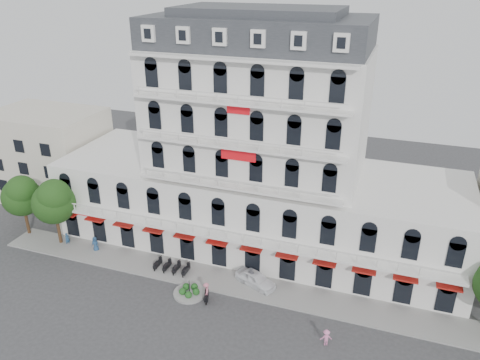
% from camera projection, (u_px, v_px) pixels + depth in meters
% --- Properties ---
extents(ground, '(120.00, 120.00, 0.00)m').
position_uv_depth(ground, '(192.00, 344.00, 39.74)').
color(ground, '#38383A').
rests_on(ground, ground).
extents(sidewalk, '(53.00, 4.00, 0.16)m').
position_uv_depth(sidewalk, '(229.00, 282.00, 47.44)').
color(sidewalk, gray).
rests_on(sidewalk, ground).
extents(main_building, '(45.00, 15.00, 25.80)m').
position_uv_depth(main_building, '(257.00, 160.00, 51.08)').
color(main_building, silver).
rests_on(main_building, ground).
extents(flank_building_west, '(14.00, 10.00, 12.00)m').
position_uv_depth(flank_building_west, '(50.00, 155.00, 63.48)').
color(flank_building_west, beige).
rests_on(flank_building_west, ground).
extents(traffic_island, '(3.20, 3.20, 1.60)m').
position_uv_depth(traffic_island, '(190.00, 292.00, 45.69)').
color(traffic_island, gray).
rests_on(traffic_island, ground).
extents(parked_scooter_row, '(4.40, 1.80, 1.10)m').
position_uv_depth(parked_scooter_row, '(172.00, 271.00, 49.21)').
color(parked_scooter_row, black).
rests_on(parked_scooter_row, ground).
extents(tree_west_outer, '(4.50, 4.48, 7.76)m').
position_uv_depth(tree_west_outer, '(21.00, 194.00, 53.92)').
color(tree_west_outer, '#382314').
rests_on(tree_west_outer, ground).
extents(tree_west_inner, '(4.76, 4.76, 8.25)m').
position_uv_depth(tree_west_inner, '(54.00, 200.00, 51.84)').
color(tree_west_inner, '#382314').
rests_on(tree_west_inner, ground).
extents(parked_car, '(4.78, 3.33, 1.51)m').
position_uv_depth(parked_car, '(256.00, 279.00, 46.79)').
color(parked_car, white).
rests_on(parked_car, ground).
extents(rider_center, '(0.88, 1.64, 2.04)m').
position_uv_depth(rider_center, '(206.00, 292.00, 44.47)').
color(rider_center, black).
rests_on(rider_center, ground).
extents(pedestrian_left, '(0.92, 0.63, 1.81)m').
position_uv_depth(pedestrian_left, '(95.00, 244.00, 52.42)').
color(pedestrian_left, navy).
rests_on(pedestrian_left, ground).
extents(pedestrian_mid, '(1.20, 0.63, 1.94)m').
position_uv_depth(pedestrian_mid, '(251.00, 276.00, 46.83)').
color(pedestrian_mid, slate).
rests_on(pedestrian_mid, ground).
extents(pedestrian_right, '(1.13, 0.89, 1.53)m').
position_uv_depth(pedestrian_right, '(326.00, 337.00, 39.35)').
color(pedestrian_right, pink).
rests_on(pedestrian_right, ground).
extents(pedestrian_far, '(0.57, 0.67, 1.55)m').
position_uv_depth(pedestrian_far, '(67.00, 239.00, 53.61)').
color(pedestrian_far, navy).
rests_on(pedestrian_far, ground).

